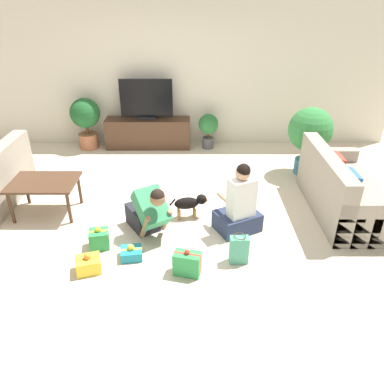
{
  "coord_description": "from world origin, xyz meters",
  "views": [
    {
      "loc": [
        0.42,
        -4.46,
        2.7
      ],
      "look_at": [
        0.43,
        -0.32,
        0.45
      ],
      "focal_mm": 35.0,
      "sensor_mm": 36.0,
      "label": 1
    }
  ],
  "objects_px": {
    "gift_box_b": "(98,239)",
    "tv": "(145,101)",
    "coffee_table": "(43,185)",
    "gift_bag_a": "(238,249)",
    "gift_box_c": "(186,263)",
    "person_sitting": "(238,207)",
    "gift_box_a": "(131,253)",
    "potted_plant_back_right": "(207,127)",
    "potted_plant_corner_right": "(309,133)",
    "sofa_right": "(341,192)",
    "potted_plant_back_left": "(85,118)",
    "dog": "(190,203)",
    "person_kneeling": "(147,211)",
    "tv_console": "(147,133)",
    "gift_box_d": "(88,264)"
  },
  "relations": [
    {
      "from": "potted_plant_back_right",
      "to": "gift_box_d",
      "type": "relative_size",
      "value": 2.14
    },
    {
      "from": "potted_plant_back_right",
      "to": "gift_box_b",
      "type": "height_order",
      "value": "potted_plant_back_right"
    },
    {
      "from": "person_kneeling",
      "to": "gift_box_c",
      "type": "bearing_deg",
      "value": -90.09
    },
    {
      "from": "tv",
      "to": "gift_box_d",
      "type": "relative_size",
      "value": 3.11
    },
    {
      "from": "potted_plant_corner_right",
      "to": "gift_bag_a",
      "type": "relative_size",
      "value": 3.13
    },
    {
      "from": "gift_box_a",
      "to": "dog",
      "type": "bearing_deg",
      "value": 52.16
    },
    {
      "from": "gift_box_d",
      "to": "gift_bag_a",
      "type": "height_order",
      "value": "gift_bag_a"
    },
    {
      "from": "potted_plant_back_left",
      "to": "person_kneeling",
      "type": "distance_m",
      "value": 3.24
    },
    {
      "from": "dog",
      "to": "gift_bag_a",
      "type": "height_order",
      "value": "gift_bag_a"
    },
    {
      "from": "gift_box_b",
      "to": "gift_box_c",
      "type": "bearing_deg",
      "value": -24.66
    },
    {
      "from": "coffee_table",
      "to": "gift_box_b",
      "type": "bearing_deg",
      "value": -41.97
    },
    {
      "from": "coffee_table",
      "to": "gift_box_b",
      "type": "relative_size",
      "value": 3.09
    },
    {
      "from": "potted_plant_back_right",
      "to": "gift_box_b",
      "type": "relative_size",
      "value": 2.36
    },
    {
      "from": "potted_plant_back_left",
      "to": "potted_plant_back_right",
      "type": "relative_size",
      "value": 1.45
    },
    {
      "from": "person_sitting",
      "to": "dog",
      "type": "height_order",
      "value": "person_sitting"
    },
    {
      "from": "potted_plant_back_right",
      "to": "potted_plant_corner_right",
      "type": "bearing_deg",
      "value": -35.7
    },
    {
      "from": "potted_plant_corner_right",
      "to": "coffee_table",
      "type": "bearing_deg",
      "value": -161.73
    },
    {
      "from": "tv",
      "to": "potted_plant_back_right",
      "type": "bearing_deg",
      "value": -2.5
    },
    {
      "from": "potted_plant_corner_right",
      "to": "gift_box_a",
      "type": "height_order",
      "value": "potted_plant_corner_right"
    },
    {
      "from": "coffee_table",
      "to": "gift_bag_a",
      "type": "height_order",
      "value": "coffee_table"
    },
    {
      "from": "dog",
      "to": "gift_box_b",
      "type": "distance_m",
      "value": 1.26
    },
    {
      "from": "sofa_right",
      "to": "gift_box_b",
      "type": "relative_size",
      "value": 6.2
    },
    {
      "from": "potted_plant_back_left",
      "to": "dog",
      "type": "bearing_deg",
      "value": -52.02
    },
    {
      "from": "dog",
      "to": "person_kneeling",
      "type": "bearing_deg",
      "value": 116.37
    },
    {
      "from": "coffee_table",
      "to": "tv_console",
      "type": "relative_size",
      "value": 0.55
    },
    {
      "from": "gift_bag_a",
      "to": "gift_box_d",
      "type": "bearing_deg",
      "value": -174.64
    },
    {
      "from": "sofa_right",
      "to": "potted_plant_back_left",
      "type": "relative_size",
      "value": 1.82
    },
    {
      "from": "potted_plant_corner_right",
      "to": "person_kneeling",
      "type": "distance_m",
      "value": 3.0
    },
    {
      "from": "sofa_right",
      "to": "person_kneeling",
      "type": "distance_m",
      "value": 2.61
    },
    {
      "from": "potted_plant_corner_right",
      "to": "gift_box_d",
      "type": "bearing_deg",
      "value": -140.36
    },
    {
      "from": "tv_console",
      "to": "dog",
      "type": "distance_m",
      "value": 2.69
    },
    {
      "from": "sofa_right",
      "to": "gift_box_d",
      "type": "bearing_deg",
      "value": 111.8
    },
    {
      "from": "potted_plant_back_left",
      "to": "tv",
      "type": "bearing_deg",
      "value": 2.5
    },
    {
      "from": "tv",
      "to": "dog",
      "type": "bearing_deg",
      "value": -72.33
    },
    {
      "from": "gift_box_a",
      "to": "gift_box_d",
      "type": "distance_m",
      "value": 0.49
    },
    {
      "from": "person_kneeling",
      "to": "gift_box_a",
      "type": "relative_size",
      "value": 2.93
    },
    {
      "from": "coffee_table",
      "to": "potted_plant_back_left",
      "type": "relative_size",
      "value": 0.9
    },
    {
      "from": "person_sitting",
      "to": "gift_box_a",
      "type": "bearing_deg",
      "value": -2.51
    },
    {
      "from": "tv_console",
      "to": "potted_plant_corner_right",
      "type": "distance_m",
      "value": 2.98
    },
    {
      "from": "gift_box_b",
      "to": "gift_bag_a",
      "type": "relative_size",
      "value": 0.8
    },
    {
      "from": "tv_console",
      "to": "gift_box_a",
      "type": "bearing_deg",
      "value": -87.5
    },
    {
      "from": "gift_box_a",
      "to": "gift_box_c",
      "type": "height_order",
      "value": "gift_box_c"
    },
    {
      "from": "gift_box_b",
      "to": "tv",
      "type": "bearing_deg",
      "value": 85.43
    },
    {
      "from": "person_kneeling",
      "to": "gift_box_c",
      "type": "height_order",
      "value": "person_kneeling"
    },
    {
      "from": "potted_plant_back_right",
      "to": "gift_box_a",
      "type": "distance_m",
      "value": 3.53
    },
    {
      "from": "gift_box_b",
      "to": "gift_box_c",
      "type": "relative_size",
      "value": 0.89
    },
    {
      "from": "person_kneeling",
      "to": "tv_console",
      "type": "bearing_deg",
      "value": 63.2
    },
    {
      "from": "coffee_table",
      "to": "gift_box_a",
      "type": "height_order",
      "value": "coffee_table"
    },
    {
      "from": "dog",
      "to": "coffee_table",
      "type": "bearing_deg",
      "value": 76.71
    },
    {
      "from": "dog",
      "to": "gift_box_d",
      "type": "bearing_deg",
      "value": 125.14
    }
  ]
}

